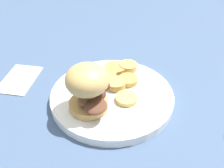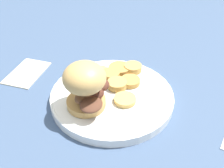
% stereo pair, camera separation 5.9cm
% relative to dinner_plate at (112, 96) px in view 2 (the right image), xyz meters
% --- Properties ---
extents(ground_plane, '(4.00, 4.00, 0.00)m').
position_rel_dinner_plate_xyz_m(ground_plane, '(0.00, 0.00, -0.01)').
color(ground_plane, '#3D5170').
extents(dinner_plate, '(0.28, 0.28, 0.02)m').
position_rel_dinner_plate_xyz_m(dinner_plate, '(0.00, 0.00, 0.00)').
color(dinner_plate, white).
rests_on(dinner_plate, ground_plane).
extents(sandwich, '(0.12, 0.09, 0.11)m').
position_rel_dinner_plate_xyz_m(sandwich, '(-0.05, 0.04, 0.06)').
color(sandwich, tan).
rests_on(sandwich, dinner_plate).
extents(potato_round_0, '(0.05, 0.05, 0.02)m').
position_rel_dinner_plate_xyz_m(potato_round_0, '(0.02, -0.01, 0.02)').
color(potato_round_0, tan).
rests_on(potato_round_0, dinner_plate).
extents(potato_round_1, '(0.04, 0.04, 0.01)m').
position_rel_dinner_plate_xyz_m(potato_round_1, '(0.06, 0.02, 0.02)').
color(potato_round_1, '#BC8942').
rests_on(potato_round_1, dinner_plate).
extents(potato_round_2, '(0.05, 0.05, 0.01)m').
position_rel_dinner_plate_xyz_m(potato_round_2, '(0.06, 0.04, 0.02)').
color(potato_round_2, tan).
rests_on(potato_round_2, dinner_plate).
extents(potato_round_3, '(0.05, 0.05, 0.01)m').
position_rel_dinner_plate_xyz_m(potato_round_3, '(0.04, -0.04, 0.02)').
color(potato_round_3, '#BC8942').
rests_on(potato_round_3, dinner_plate).
extents(potato_round_4, '(0.05, 0.05, 0.01)m').
position_rel_dinner_plate_xyz_m(potato_round_4, '(0.09, -0.00, 0.02)').
color(potato_round_4, '#BC8942').
rests_on(potato_round_4, dinner_plate).
extents(potato_round_5, '(0.05, 0.05, 0.01)m').
position_rel_dinner_plate_xyz_m(potato_round_5, '(-0.02, -0.03, 0.01)').
color(potato_round_5, tan).
rests_on(potato_round_5, dinner_plate).
extents(potato_round_6, '(0.05, 0.05, 0.02)m').
position_rel_dinner_plate_xyz_m(potato_round_6, '(0.10, -0.03, 0.02)').
color(potato_round_6, tan).
rests_on(potato_round_6, dinner_plate).
extents(napkin, '(0.13, 0.09, 0.01)m').
position_rel_dinner_plate_xyz_m(napkin, '(0.06, 0.25, -0.01)').
color(napkin, beige).
rests_on(napkin, ground_plane).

